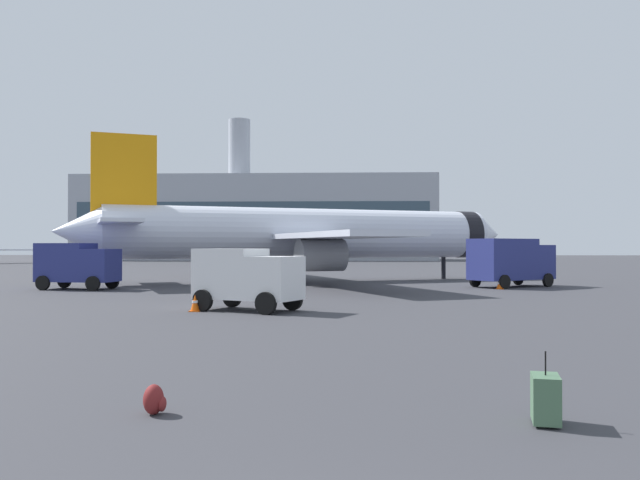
% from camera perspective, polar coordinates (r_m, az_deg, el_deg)
% --- Properties ---
extents(airplane_at_gate, '(34.10, 31.30, 10.50)m').
position_cam_1_polar(airplane_at_gate, '(49.91, -1.35, 0.54)').
color(airplane_at_gate, silver).
rests_on(airplane_at_gate, ground).
extents(service_truck, '(5.08, 3.13, 2.90)m').
position_cam_1_polar(service_truck, '(43.63, -20.42, -1.95)').
color(service_truck, navy).
rests_on(service_truck, ground).
extents(fuel_truck, '(6.29, 5.40, 3.20)m').
position_cam_1_polar(fuel_truck, '(45.23, 16.30, -1.71)').
color(fuel_truck, navy).
rests_on(fuel_truck, ground).
extents(cargo_van, '(4.83, 3.79, 2.60)m').
position_cam_1_polar(cargo_van, '(27.51, -6.42, -3.14)').
color(cargo_van, white).
rests_on(cargo_van, ground).
extents(safety_cone_near, '(0.44, 0.44, 0.64)m').
position_cam_1_polar(safety_cone_near, '(42.76, 15.38, -3.73)').
color(safety_cone_near, '#F2590C').
rests_on(safety_cone_near, ground).
extents(safety_cone_mid, '(0.44, 0.44, 0.74)m').
position_cam_1_polar(safety_cone_mid, '(49.98, -8.90, -3.23)').
color(safety_cone_mid, '#F2590C').
rests_on(safety_cone_mid, ground).
extents(safety_cone_far, '(0.44, 0.44, 0.69)m').
position_cam_1_polar(safety_cone_far, '(27.58, -10.85, -5.44)').
color(safety_cone_far, '#F2590C').
rests_on(safety_cone_far, ground).
extents(rolling_suitcase, '(0.52, 0.71, 1.10)m').
position_cam_1_polar(rolling_suitcase, '(10.68, 19.08, -12.93)').
color(rolling_suitcase, '#476B4C').
rests_on(rolling_suitcase, ground).
extents(traveller_backpack, '(0.36, 0.40, 0.48)m').
position_cam_1_polar(traveller_backpack, '(11.05, -14.23, -13.37)').
color(traveller_backpack, maroon).
rests_on(traveller_backpack, ground).
extents(terminal_building, '(70.54, 19.37, 28.59)m').
position_cam_1_polar(terminal_building, '(133.53, -5.42, 1.89)').
color(terminal_building, '#9EA3AD').
rests_on(terminal_building, ground).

